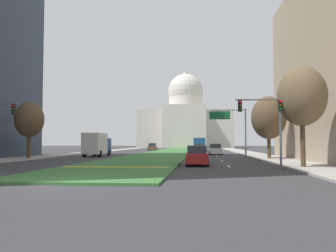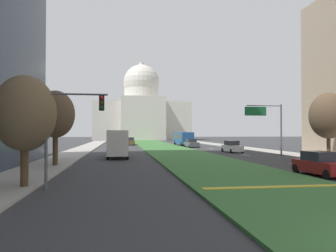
% 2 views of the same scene
% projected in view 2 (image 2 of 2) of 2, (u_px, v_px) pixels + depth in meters
% --- Properties ---
extents(ground_plane, '(260.64, 260.64, 0.00)m').
position_uv_depth(ground_plane, '(160.00, 147.00, 66.16)').
color(ground_plane, '#333335').
extents(grass_median, '(8.56, 106.63, 0.14)m').
position_uv_depth(grass_median, '(163.00, 148.00, 60.31)').
color(grass_median, '#386B33').
rests_on(grass_median, ground_plane).
extents(median_curb_nose, '(7.70, 0.50, 0.04)m').
position_uv_depth(median_curb_nose, '(275.00, 187.00, 16.67)').
color(median_curb_nose, gold).
rests_on(median_curb_nose, grass_median).
extents(lane_dashes_right, '(0.16, 59.05, 0.01)m').
position_uv_depth(lane_dashes_right, '(227.00, 151.00, 49.64)').
color(lane_dashes_right, silver).
rests_on(lane_dashes_right, ground_plane).
extents(sidewalk_left, '(4.00, 106.63, 0.15)m').
position_uv_depth(sidewalk_left, '(81.00, 150.00, 52.35)').
color(sidewalk_left, '#9E9991').
rests_on(sidewalk_left, ground_plane).
extents(sidewalk_right, '(4.00, 106.63, 0.15)m').
position_uv_depth(sidewalk_right, '(248.00, 149.00, 56.54)').
color(sidewalk_right, '#9E9991').
rests_on(sidewalk_right, ground_plane).
extents(capitol_building, '(36.16, 22.12, 30.09)m').
position_uv_depth(capitol_building, '(142.00, 112.00, 124.18)').
color(capitol_building, beige).
rests_on(capitol_building, ground_plane).
extents(traffic_light_near_left, '(3.34, 0.35, 5.20)m').
position_uv_depth(traffic_light_near_left, '(63.00, 117.00, 17.09)').
color(traffic_light_near_left, '#515456').
rests_on(traffic_light_near_left, ground_plane).
extents(overhead_guide_sign, '(4.91, 0.20, 6.50)m').
position_uv_depth(overhead_guide_sign, '(268.00, 119.00, 40.05)').
color(overhead_guide_sign, '#515456').
rests_on(overhead_guide_sign, ground_plane).
extents(street_tree_left_near, '(3.24, 3.24, 6.04)m').
position_uv_depth(street_tree_left_near, '(25.00, 114.00, 17.03)').
color(street_tree_left_near, '#4C3823').
rests_on(street_tree_left_near, ground_plane).
extents(street_tree_left_mid, '(3.27, 3.27, 6.60)m').
position_uv_depth(street_tree_left_mid, '(55.00, 115.00, 27.70)').
color(street_tree_left_mid, '#4C3823').
rests_on(street_tree_left_mid, ground_plane).
extents(street_tree_right_mid, '(3.89, 3.89, 7.17)m').
position_uv_depth(street_tree_right_mid, '(328.00, 116.00, 33.79)').
color(street_tree_right_mid, '#4C3823').
rests_on(street_tree_right_mid, ground_plane).
extents(sedan_lead_stopped, '(2.01, 4.36, 1.67)m').
position_uv_depth(sedan_lead_stopped, '(320.00, 164.00, 22.13)').
color(sedan_lead_stopped, maroon).
rests_on(sedan_lead_stopped, ground_plane).
extents(sedan_midblock, '(2.11, 4.33, 1.73)m').
position_uv_depth(sedan_midblock, '(232.00, 147.00, 47.19)').
color(sedan_midblock, silver).
rests_on(sedan_midblock, ground_plane).
extents(sedan_distant, '(2.22, 4.74, 1.68)m').
position_uv_depth(sedan_distant, '(191.00, 143.00, 62.38)').
color(sedan_distant, '#4C5156').
rests_on(sedan_distant, ground_plane).
extents(sedan_far_horizon, '(2.06, 4.65, 1.78)m').
position_uv_depth(sedan_far_horizon, '(130.00, 141.00, 73.38)').
color(sedan_far_horizon, brown).
rests_on(sedan_far_horizon, ground_plane).
extents(box_truck_delivery, '(2.40, 6.40, 3.20)m').
position_uv_depth(box_truck_delivery, '(118.00, 144.00, 36.91)').
color(box_truck_delivery, navy).
rests_on(box_truck_delivery, ground_plane).
extents(city_bus, '(2.62, 11.00, 2.95)m').
position_uv_depth(city_bus, '(183.00, 138.00, 70.89)').
color(city_bus, '#1E4C8C').
rests_on(city_bus, ground_plane).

